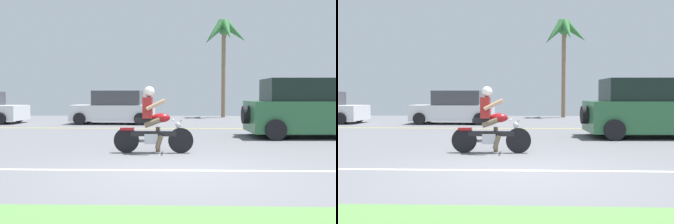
% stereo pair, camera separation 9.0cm
% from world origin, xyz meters
% --- Properties ---
extents(ground, '(56.00, 30.00, 0.04)m').
position_xyz_m(ground, '(0.00, 3.00, -0.02)').
color(ground, slate).
extents(lane_line_near, '(50.40, 0.12, 0.01)m').
position_xyz_m(lane_line_near, '(0.00, 0.16, 0.00)').
color(lane_line_near, silver).
rests_on(lane_line_near, ground).
extents(lane_line_far, '(50.40, 0.12, 0.01)m').
position_xyz_m(lane_line_far, '(0.00, 8.74, 0.00)').
color(lane_line_far, yellow).
rests_on(lane_line_far, ground).
extents(motorcyclist, '(1.88, 0.61, 1.57)m').
position_xyz_m(motorcyclist, '(-0.56, 2.23, 0.66)').
color(motorcyclist, black).
rests_on(motorcyclist, ground).
extents(suv_nearby, '(4.62, 2.19, 1.89)m').
position_xyz_m(suv_nearby, '(4.47, 5.72, 0.92)').
color(suv_nearby, '#2D663D').
rests_on(suv_nearby, ground).
extents(parked_car_1, '(3.90, 1.88, 1.57)m').
position_xyz_m(parked_car_1, '(-3.01, 11.16, 0.73)').
color(parked_car_1, silver).
rests_on(parked_car_1, ground).
extents(palm_tree_0, '(2.86, 3.09, 5.92)m').
position_xyz_m(palm_tree_0, '(2.74, 16.49, 4.91)').
color(palm_tree_0, '#846B4C').
rests_on(palm_tree_0, ground).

